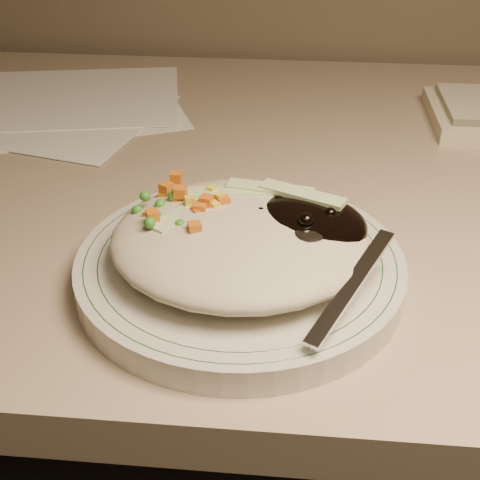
{
  "coord_description": "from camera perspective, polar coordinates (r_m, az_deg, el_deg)",
  "views": [
    {
      "loc": [
        -0.07,
        0.76,
        1.05
      ],
      "look_at": [
        -0.11,
        1.18,
        0.78
      ],
      "focal_mm": 50.0,
      "sensor_mm": 36.0,
      "label": 1
    }
  ],
  "objects": [
    {
      "name": "meal",
      "position": [
        0.5,
        0.49,
        0.47
      ],
      "size": [
        0.21,
        0.19,
        0.05
      ],
      "color": "#AFA48E",
      "rests_on": "plate"
    },
    {
      "name": "desk",
      "position": [
        0.8,
        9.4,
        -6.9
      ],
      "size": [
        1.4,
        0.7,
        0.74
      ],
      "color": "gray",
      "rests_on": "ground"
    },
    {
      "name": "papers",
      "position": [
        0.87,
        -16.05,
        10.89
      ],
      "size": [
        0.37,
        0.33,
        0.0
      ],
      "color": "white",
      "rests_on": "desk"
    },
    {
      "name": "plate",
      "position": [
        0.52,
        0.0,
        -2.43
      ],
      "size": [
        0.25,
        0.25,
        0.02
      ],
      "primitive_type": "cylinder",
      "color": "beige",
      "rests_on": "desk"
    },
    {
      "name": "plate_rim",
      "position": [
        0.51,
        0.0,
        -1.51
      ],
      "size": [
        0.24,
        0.24,
        0.0
      ],
      "color": "#144723",
      "rests_on": "plate"
    }
  ]
}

